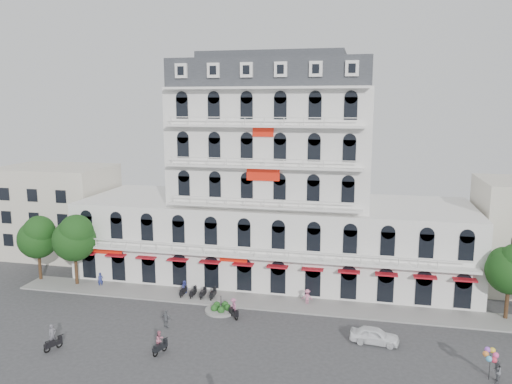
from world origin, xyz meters
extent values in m
plane|color=#38383A|center=(0.00, 0.00, 0.00)|extent=(120.00, 120.00, 0.00)
cube|color=gray|center=(0.00, 9.00, 0.08)|extent=(53.00, 4.00, 0.16)
cube|color=silver|center=(0.00, 18.00, 4.50)|extent=(45.00, 14.00, 9.00)
cube|color=silver|center=(0.00, 18.00, 15.50)|extent=(22.00, 12.00, 13.00)
cube|color=#2D3035|center=(0.00, 18.00, 23.50)|extent=(21.56, 11.76, 3.00)
cube|color=#2D3035|center=(0.00, 18.00, 25.40)|extent=(15.84, 8.64, 0.80)
cube|color=#AB1521|center=(0.00, 10.50, 3.50)|extent=(40.50, 1.00, 0.15)
cube|color=red|center=(0.00, 11.88, 13.00)|extent=(3.50, 0.10, 1.40)
cube|color=beige|center=(-30.00, 20.00, 6.00)|extent=(14.00, 10.00, 12.00)
cylinder|color=gray|center=(-3.00, 6.00, 0.12)|extent=(3.20, 3.20, 0.24)
cylinder|color=black|center=(-3.00, 6.00, 0.90)|extent=(0.08, 0.08, 1.40)
sphere|color=#1E551C|center=(-2.30, 6.00, 0.45)|extent=(0.70, 0.70, 0.70)
sphere|color=#1E551C|center=(-2.78, 6.66, 0.45)|extent=(0.70, 0.70, 0.70)
sphere|color=#1E551C|center=(-3.56, 6.42, 0.45)|extent=(0.70, 0.70, 0.70)
sphere|color=#1E551C|center=(-3.57, 5.60, 0.45)|extent=(0.70, 0.70, 0.70)
sphere|color=#1E551C|center=(-2.80, 5.33, 0.45)|extent=(0.70, 0.70, 0.70)
cylinder|color=#382314|center=(-26.00, 10.00, 1.76)|extent=(0.36, 0.36, 3.52)
sphere|color=#183E13|center=(-26.00, 10.00, 4.96)|extent=(4.48, 4.48, 4.48)
sphere|color=#183E13|center=(-25.50, 9.70, 6.00)|extent=(3.52, 3.52, 3.52)
sphere|color=#183E13|center=(-26.40, 10.30, 5.60)|extent=(3.20, 3.20, 3.20)
cylinder|color=#382314|center=(-21.00, 9.50, 1.87)|extent=(0.36, 0.36, 3.74)
sphere|color=#183E13|center=(-21.00, 9.50, 5.27)|extent=(4.76, 4.76, 4.76)
sphere|color=#183E13|center=(-20.50, 9.20, 6.38)|extent=(3.74, 3.74, 3.74)
sphere|color=#183E13|center=(-21.40, 9.80, 5.95)|extent=(3.40, 3.40, 3.40)
cylinder|color=#382314|center=(24.00, 10.00, 1.72)|extent=(0.36, 0.36, 3.43)
sphere|color=#183E13|center=(24.00, 10.00, 4.84)|extent=(4.37, 4.37, 4.37)
sphere|color=#183E13|center=(23.60, 10.30, 5.46)|extent=(3.12, 3.12, 3.12)
imported|color=white|center=(11.73, 2.46, 0.71)|extent=(4.29, 2.05, 1.41)
cube|color=black|center=(-14.48, -4.53, 0.55)|extent=(0.97, 1.50, 0.35)
torus|color=black|center=(-14.25, -4.04, 0.28)|extent=(0.37, 0.59, 0.60)
torus|color=black|center=(-14.72, -5.03, 0.28)|extent=(0.37, 0.59, 0.60)
imported|color=#5E5D65|center=(-14.48, -4.53, 1.35)|extent=(0.68, 0.78, 1.81)
cube|color=black|center=(-5.52, -3.21, 0.55)|extent=(0.83, 1.53, 0.35)
torus|color=black|center=(-5.34, -2.69, 0.28)|extent=(0.31, 0.61, 0.60)
torus|color=black|center=(-5.70, -3.73, 0.28)|extent=(0.31, 0.61, 0.60)
imported|color=#C66882|center=(-5.52, -3.21, 1.22)|extent=(0.80, 0.90, 1.55)
cube|color=black|center=(-1.40, 4.76, 0.55)|extent=(1.26, 1.36, 0.35)
torus|color=black|center=(-1.03, 4.35, 0.28)|extent=(0.49, 0.53, 0.60)
torus|color=black|center=(-1.76, 5.17, 0.28)|extent=(0.49, 0.53, 0.60)
imported|color=#BE648F|center=(-1.40, 4.76, 1.22)|extent=(1.09, 1.13, 1.55)
imported|color=navy|center=(-8.12, 9.50, 0.75)|extent=(0.86, 0.72, 1.51)
imported|color=slate|center=(-6.88, 1.43, 0.84)|extent=(1.05, 0.61, 1.68)
imported|color=#C86A8A|center=(5.14, 9.41, 0.84)|extent=(1.09, 0.64, 1.68)
imported|color=navy|center=(-18.07, 9.50, 0.83)|extent=(0.72, 0.62, 1.66)
imported|color=slate|center=(20.38, -1.91, 0.87)|extent=(0.79, 0.94, 1.73)
cylinder|color=black|center=(19.98, -1.61, 1.00)|extent=(0.04, 0.04, 2.00)
sphere|color=#E54C99|center=(20.33, -1.61, 2.00)|extent=(0.44, 0.44, 0.44)
sphere|color=yellow|center=(20.16, -1.30, 2.21)|extent=(0.44, 0.44, 0.44)
sphere|color=#994CD8|center=(19.81, -1.30, 2.23)|extent=(0.44, 0.44, 0.44)
sphere|color=orange|center=(19.63, -1.61, 2.04)|extent=(0.44, 0.44, 0.44)
sphere|color=#4CB2E5|center=(19.81, -1.91, 1.81)|extent=(0.44, 0.44, 0.44)
sphere|color=#D8334C|center=(20.16, -1.91, 1.76)|extent=(0.44, 0.44, 0.44)
camera|label=1|loc=(10.33, -38.66, 20.33)|focal=35.00mm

